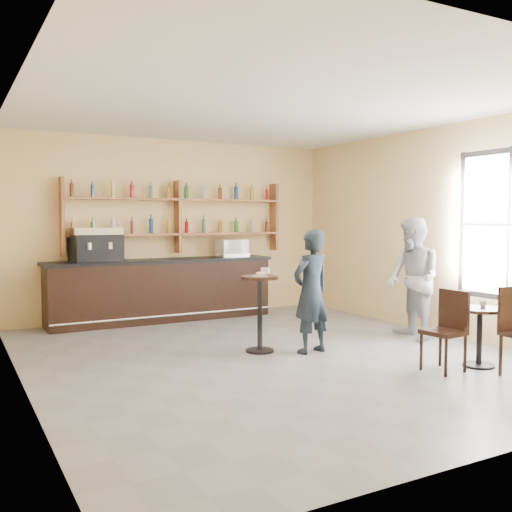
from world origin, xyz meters
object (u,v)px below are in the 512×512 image
man_main (311,292)px  chair_west (443,331)px  pastry_case (232,248)px  cafe_table (479,337)px  bar_counter (162,290)px  espresso_machine (96,245)px  pedestal_table (260,314)px  patron_second (413,279)px

man_main → chair_west: man_main is taller
pastry_case → cafe_table: 4.97m
bar_counter → espresso_machine: (-1.12, 0.00, 0.82)m
pedestal_table → man_main: bearing=-32.9°
man_main → patron_second: size_ratio=0.91×
espresso_machine → cafe_table: bearing=-59.0°
pastry_case → man_main: 3.28m
bar_counter → pedestal_table: size_ratio=3.90×
bar_counter → pastry_case: pastry_case is taller
cafe_table → espresso_machine: bearing=125.7°
bar_counter → pastry_case: bearing=0.0°
bar_counter → patron_second: 4.27m
espresso_machine → cafe_table: espresso_machine is taller
bar_counter → pedestal_table: bar_counter is taller
cafe_table → pastry_case: bearing=101.4°
espresso_machine → cafe_table: (3.45, -4.79, -1.00)m
pedestal_table → patron_second: patron_second is taller
pedestal_table → chair_west: size_ratio=1.08×
espresso_machine → chair_west: (2.90, -4.74, -0.88)m
cafe_table → chair_west: (-0.55, 0.05, 0.12)m
cafe_table → chair_west: chair_west is taller
espresso_machine → pedestal_table: espresso_machine is taller
patron_second → bar_counter: bearing=-127.3°
espresso_machine → patron_second: patron_second is taller
cafe_table → chair_west: bearing=174.8°
chair_west → pedestal_table: bearing=-148.8°
bar_counter → cafe_table: bearing=-64.1°
pedestal_table → cafe_table: bearing=-44.6°
chair_west → patron_second: patron_second is taller
chair_west → man_main: bearing=-156.7°
man_main → bar_counter: bearing=-85.2°
bar_counter → chair_west: (1.78, -4.74, -0.07)m
pedestal_table → cafe_table: 2.75m
espresso_machine → chair_west: bearing=-63.3°
cafe_table → man_main: bearing=131.6°
pastry_case → espresso_machine: bearing=-177.1°
pedestal_table → cafe_table: (1.96, -1.93, -0.15)m
espresso_machine → pastry_case: size_ratio=1.47×
chair_west → patron_second: (0.94, 1.47, 0.43)m
cafe_table → patron_second: size_ratio=0.39×
pedestal_table → man_main: 0.75m
espresso_machine → pastry_case: 2.48m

